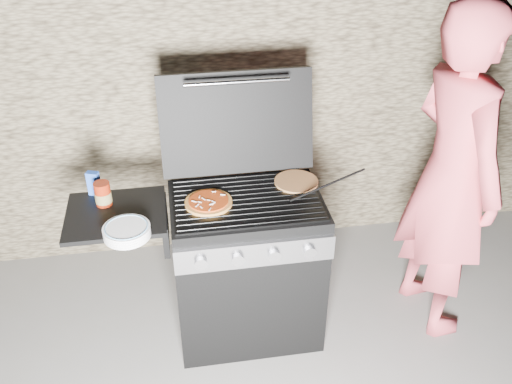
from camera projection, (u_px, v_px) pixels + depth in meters
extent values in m
plane|color=slate|center=(248.00, 325.00, 3.45)|extent=(50.00, 50.00, 0.00)
cube|color=gray|center=(224.00, 116.00, 3.84)|extent=(8.00, 0.35, 1.80)
cylinder|color=tan|center=(296.00, 182.00, 3.10)|extent=(0.26, 0.26, 0.01)
cylinder|color=maroon|center=(103.00, 194.00, 2.91)|extent=(0.10, 0.10, 0.13)
cube|color=blue|center=(94.00, 183.00, 2.99)|extent=(0.07, 0.05, 0.13)
cylinder|color=white|center=(127.00, 231.00, 2.70)|extent=(0.24, 0.24, 0.05)
imported|color=#D24954|center=(452.00, 176.00, 3.06)|extent=(0.56, 0.76, 1.92)
cylinder|color=black|center=(328.00, 185.00, 3.00)|extent=(0.44, 0.13, 0.09)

